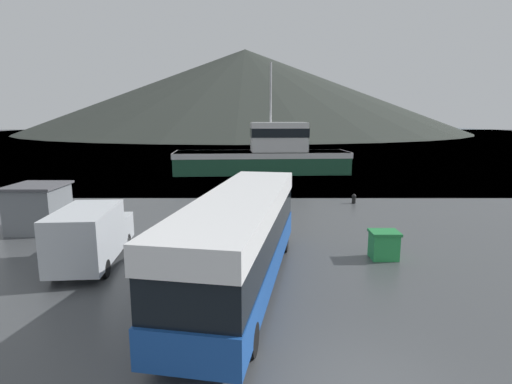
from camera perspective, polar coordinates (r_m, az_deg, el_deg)
water_surface at (r=149.97m, az=0.83°, el=8.27°), size 240.00×240.00×0.00m
hill_backdrop at (r=181.64m, az=-1.68°, el=14.23°), size 182.21×182.21×35.20m
tour_bus at (r=14.28m, az=-2.21°, el=-6.28°), size 4.55×12.10×3.43m
delivery_van at (r=17.94m, az=-22.63°, el=-5.62°), size 2.49×5.74×2.48m
fishing_boat at (r=44.29m, az=1.26°, el=5.35°), size 19.38×6.33×11.86m
storage_bin at (r=18.34m, az=17.69°, el=-7.17°), size 1.23×1.04×1.23m
dock_kiosk at (r=24.57m, az=-28.72°, el=-1.96°), size 2.72×2.97×2.54m
mooring_bollard at (r=29.43m, az=13.69°, el=-0.87°), size 0.31×0.31×0.68m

